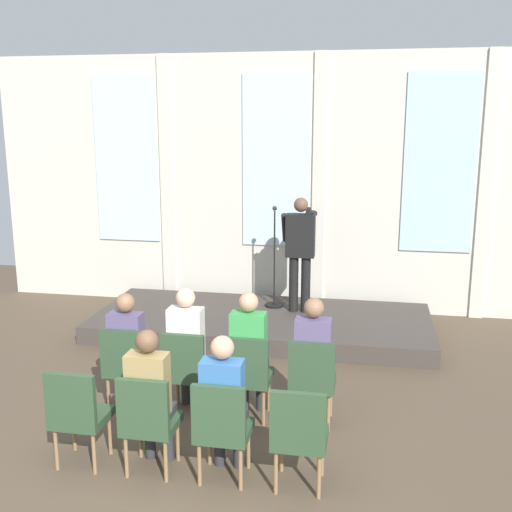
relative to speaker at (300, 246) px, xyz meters
name	(u,v)px	position (x,y,z in m)	size (l,w,h in m)	color
rear_partition	(278,182)	(-0.49, 1.02, 0.82)	(9.46, 0.14, 4.09)	beige
stage_platform	(262,323)	(-0.52, -0.29, -1.12)	(4.89, 2.04, 0.25)	#3F3833
speaker	(300,246)	(0.00, 0.00, 0.00)	(0.50, 0.69, 1.71)	black
mic_stand	(274,285)	(-0.41, 0.17, -0.66)	(0.28, 0.28, 1.55)	black
chair_r0_c0	(126,363)	(-1.51, -3.02, -0.71)	(0.46, 0.44, 0.94)	olive
audience_r0_c0	(129,344)	(-1.51, -2.93, -0.53)	(0.36, 0.39, 1.29)	#2D2D33
chair_r0_c1	(186,367)	(-0.85, -3.02, -0.71)	(0.46, 0.44, 0.94)	olive
audience_r0_c1	(188,344)	(-0.85, -2.94, -0.48)	(0.36, 0.39, 1.38)	#2D2D33
chair_r0_c2	(248,372)	(-0.19, -3.02, -0.71)	(0.46, 0.44, 0.94)	olive
audience_r0_c2	(249,349)	(-0.19, -2.94, -0.49)	(0.36, 0.39, 1.37)	#2D2D33
chair_r0_c3	(312,377)	(0.48, -3.02, -0.71)	(0.46, 0.44, 0.94)	olive
audience_r0_c3	(313,354)	(0.48, -2.94, -0.50)	(0.36, 0.39, 1.35)	#2D2D33
chair_r1_c0	(77,412)	(-1.51, -4.15, -0.71)	(0.46, 0.44, 0.94)	olive
chair_r1_c1	(148,418)	(-0.85, -4.15, -0.71)	(0.46, 0.44, 0.94)	olive
audience_r1_c1	(150,393)	(-0.85, -4.07, -0.51)	(0.36, 0.39, 1.33)	#2D2D33
chair_r1_c2	(222,425)	(-0.19, -4.15, -0.71)	(0.46, 0.44, 0.94)	olive
audience_r1_c2	(224,399)	(-0.19, -4.07, -0.52)	(0.36, 0.39, 1.32)	#2D2D33
chair_r1_c3	(299,432)	(0.48, -4.15, -0.71)	(0.46, 0.44, 0.94)	olive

